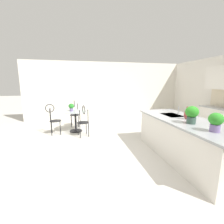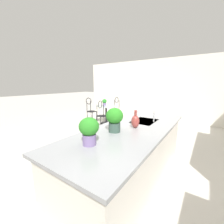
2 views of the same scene
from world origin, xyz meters
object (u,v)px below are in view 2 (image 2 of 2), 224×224
(chair_near_window, at_px, (101,113))
(potted_plant_counter_near, at_px, (115,118))
(bistro_table, at_px, (106,113))
(chair_toward_desk, at_px, (116,107))
(potted_plant_on_table, at_px, (104,102))
(potted_plant_counter_far, at_px, (89,129))
(vase_on_counter, at_px, (135,121))
(chair_by_island, at_px, (91,109))

(chair_near_window, height_order, potted_plant_counter_near, potted_plant_counter_near)
(bistro_table, distance_m, chair_toward_desk, 0.79)
(chair_toward_desk, bearing_deg, chair_near_window, 11.85)
(bistro_table, relative_size, potted_plant_on_table, 2.97)
(potted_plant_on_table, bearing_deg, bistro_table, 65.71)
(potted_plant_on_table, relative_size, potted_plant_counter_far, 0.83)
(chair_near_window, distance_m, chair_toward_desk, 1.44)
(potted_plant_on_table, xyz_separation_m, vase_on_counter, (2.64, 2.62, 0.14))
(potted_plant_on_table, bearing_deg, chair_by_island, -70.81)
(bistro_table, height_order, chair_toward_desk, chair_toward_desk)
(chair_near_window, bearing_deg, chair_toward_desk, -168.15)
(chair_toward_desk, bearing_deg, potted_plant_counter_near, 32.56)
(chair_by_island, distance_m, potted_plant_on_table, 0.70)
(potted_plant_counter_near, bearing_deg, chair_by_island, -132.38)
(chair_toward_desk, distance_m, vase_on_counter, 4.23)
(chair_near_window, height_order, chair_by_island, same)
(bistro_table, height_order, chair_by_island, chair_by_island)
(chair_by_island, xyz_separation_m, potted_plant_on_table, (-0.21, 0.59, 0.32))
(bistro_table, height_order, chair_near_window, chair_near_window)
(bistro_table, height_order, vase_on_counter, vase_on_counter)
(potted_plant_counter_near, bearing_deg, vase_on_counter, 154.16)
(potted_plant_on_table, height_order, potted_plant_counter_near, potted_plant_counter_near)
(chair_toward_desk, distance_m, potted_plant_counter_near, 4.43)
(bistro_table, bearing_deg, chair_by_island, -78.34)
(potted_plant_counter_near, xyz_separation_m, potted_plant_counter_far, (0.55, 0.01, -0.02))
(bistro_table, distance_m, chair_by_island, 0.75)
(bistro_table, relative_size, vase_on_counter, 2.78)
(chair_by_island, relative_size, potted_plant_on_table, 3.87)
(bistro_table, xyz_separation_m, chair_near_window, (0.63, 0.26, 0.13))
(bistro_table, bearing_deg, potted_plant_counter_far, 33.90)
(potted_plant_on_table, relative_size, vase_on_counter, 0.94)
(chair_by_island, relative_size, vase_on_counter, 3.62)
(potted_plant_counter_far, height_order, vase_on_counter, potted_plant_counter_far)
(chair_toward_desk, xyz_separation_m, potted_plant_counter_near, (3.70, 2.37, 0.55))
(chair_by_island, bearing_deg, potted_plant_counter_far, 42.56)
(vase_on_counter, bearing_deg, bistro_table, -135.93)
(chair_toward_desk, height_order, potted_plant_counter_near, potted_plant_counter_near)
(chair_near_window, bearing_deg, chair_by_island, -116.31)
(chair_toward_desk, relative_size, vase_on_counter, 3.62)
(potted_plant_counter_near, bearing_deg, chair_toward_desk, -147.44)
(potted_plant_on_table, distance_m, potted_plant_counter_far, 4.31)
(potted_plant_counter_far, bearing_deg, chair_near_window, -143.83)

